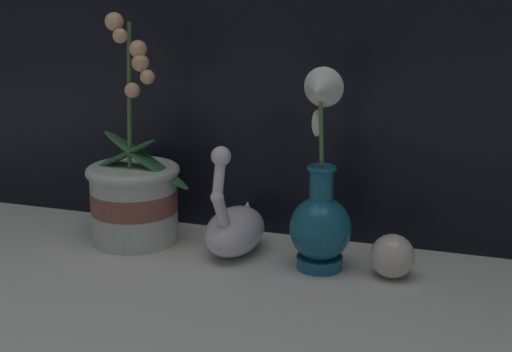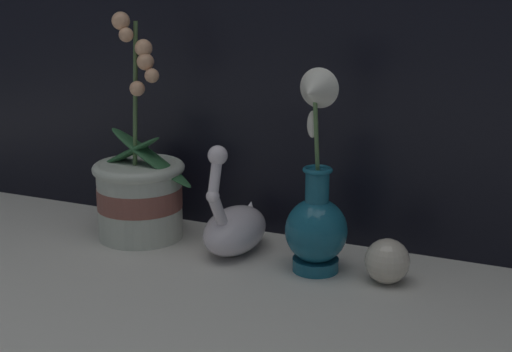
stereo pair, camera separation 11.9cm
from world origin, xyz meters
The scene contains 5 objects.
ground_plane centered at (0.00, 0.00, 0.00)m, with size 2.80×2.80×0.00m, color beige.
orchid_potted_plant centered at (-0.23, 0.09, 0.09)m, with size 0.22×0.17×0.42m.
swan_figurine centered at (-0.03, 0.09, 0.05)m, with size 0.10×0.19×0.21m.
blue_vase centered at (0.13, 0.07, 0.11)m, with size 0.10×0.11×0.34m.
glass_sphere centered at (0.25, 0.07, 0.04)m, with size 0.07×0.07×0.07m.
Camera 1 is at (0.38, -1.04, 0.47)m, focal length 50.00 mm.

